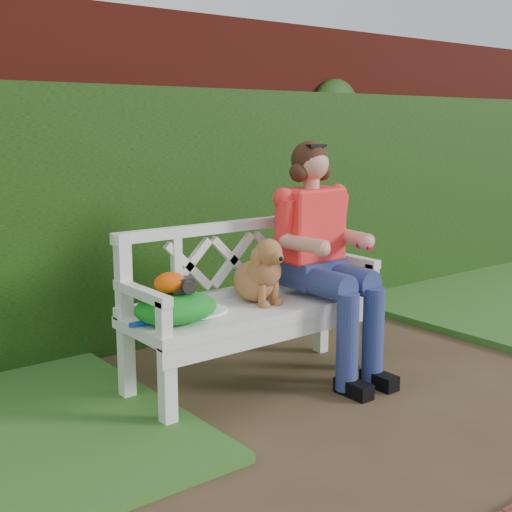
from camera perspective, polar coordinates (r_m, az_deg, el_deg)
ground at (r=3.90m, az=12.13°, el=-11.34°), size 60.00×60.00×0.00m
brick_wall at (r=5.05m, az=-4.16°, el=6.79°), size 10.00×0.30×2.20m
ivy_hedge at (r=4.90m, az=-2.68°, el=3.73°), size 10.00×0.18×1.70m
grass_right at (r=6.27m, az=20.04°, el=-3.01°), size 2.60×2.00×0.05m
garden_bench at (r=3.88m, az=0.00°, el=-7.41°), size 1.63×0.75×0.48m
seated_woman at (r=4.03m, az=4.99°, el=-0.53°), size 0.64×0.81×1.33m
dog at (r=3.80m, az=0.19°, el=-1.12°), size 0.32×0.39×0.38m
tennis_racket at (r=3.60m, az=-5.06°, el=-4.72°), size 0.64×0.46×0.03m
green_bag at (r=3.48m, az=-6.68°, el=-4.23°), size 0.51×0.43×0.15m
camera_item at (r=3.46m, az=-6.18°, el=-2.40°), size 0.13×0.11×0.07m
baseball_glove at (r=3.44m, az=-7.19°, el=-2.22°), size 0.20×0.17×0.11m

